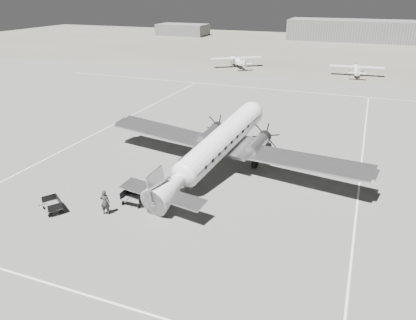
% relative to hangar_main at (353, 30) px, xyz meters
% --- Properties ---
extents(ground, '(260.00, 260.00, 0.00)m').
position_rel_hangar_main_xyz_m(ground, '(-5.00, -120.00, -3.30)').
color(ground, slate).
rests_on(ground, ground).
extents(taxi_line_near, '(60.00, 0.15, 0.01)m').
position_rel_hangar_main_xyz_m(taxi_line_near, '(-5.00, -134.00, -3.29)').
color(taxi_line_near, white).
rests_on(taxi_line_near, ground).
extents(taxi_line_right, '(0.15, 80.00, 0.01)m').
position_rel_hangar_main_xyz_m(taxi_line_right, '(7.00, -120.00, -3.29)').
color(taxi_line_right, white).
rests_on(taxi_line_right, ground).
extents(taxi_line_left, '(0.15, 60.00, 0.01)m').
position_rel_hangar_main_xyz_m(taxi_line_left, '(-23.00, -110.00, -3.29)').
color(taxi_line_left, white).
rests_on(taxi_line_left, ground).
extents(taxi_line_horizon, '(90.00, 0.15, 0.01)m').
position_rel_hangar_main_xyz_m(taxi_line_horizon, '(-5.00, -80.00, -3.29)').
color(taxi_line_horizon, white).
rests_on(taxi_line_horizon, ground).
extents(grass_infield, '(260.00, 90.00, 0.01)m').
position_rel_hangar_main_xyz_m(grass_infield, '(-5.00, -25.00, -3.30)').
color(grass_infield, '#676556').
rests_on(grass_infield, ground).
extents(hangar_main, '(42.00, 14.00, 6.60)m').
position_rel_hangar_main_xyz_m(hangar_main, '(0.00, 0.00, 0.00)').
color(hangar_main, slate).
rests_on(hangar_main, ground).
extents(shed_secondary, '(18.00, 10.00, 4.00)m').
position_rel_hangar_main_xyz_m(shed_secondary, '(-60.00, -5.00, -1.30)').
color(shed_secondary, '#606060').
rests_on(shed_secondary, ground).
extents(dc3_airliner, '(30.34, 23.61, 5.21)m').
position_rel_hangar_main_xyz_m(dc3_airliner, '(-5.63, -116.04, -0.69)').
color(dc3_airliner, '#B1B1B3').
rests_on(dc3_airliner, ground).
extents(light_plane_left, '(14.81, 14.32, 2.39)m').
position_rel_hangar_main_xyz_m(light_plane_left, '(-20.66, -62.02, -2.11)').
color(light_plane_left, white).
rests_on(light_plane_left, ground).
extents(light_plane_right, '(10.99, 9.19, 2.15)m').
position_rel_hangar_main_xyz_m(light_plane_right, '(4.18, -62.73, -2.23)').
color(light_plane_right, white).
rests_on(light_plane_right, ground).
extents(baggage_cart_near, '(1.91, 1.36, 1.07)m').
position_rel_hangar_main_xyz_m(baggage_cart_near, '(-9.77, -123.88, -2.76)').
color(baggage_cart_near, '#606060').
rests_on(baggage_cart_near, ground).
extents(baggage_cart_far, '(2.33, 2.18, 1.07)m').
position_rel_hangar_main_xyz_m(baggage_cart_far, '(-14.97, -127.18, -2.76)').
color(baggage_cart_far, '#606060').
rests_on(baggage_cart_far, ground).
extents(ground_crew, '(0.85, 0.67, 2.05)m').
position_rel_hangar_main_xyz_m(ground_crew, '(-10.94, -125.98, -2.27)').
color(ground_crew, '#2E2E2E').
rests_on(ground_crew, ground).
extents(ramp_agent, '(0.89, 1.05, 1.88)m').
position_rel_hangar_main_xyz_m(ramp_agent, '(-9.30, -121.30, -2.36)').
color(ramp_agent, '#AEAEAC').
rests_on(ramp_agent, ground).
extents(passenger, '(0.74, 0.89, 1.57)m').
position_rel_hangar_main_xyz_m(passenger, '(-9.20, -120.78, -2.51)').
color(passenger, '#B2B2B0').
rests_on(passenger, ground).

